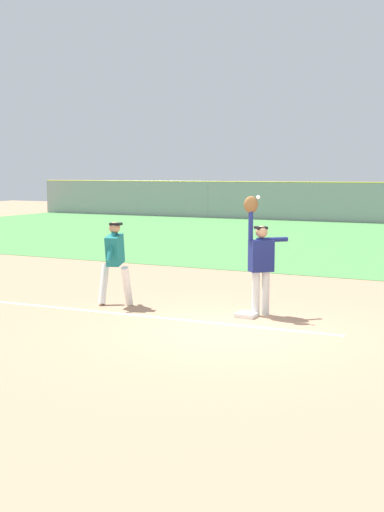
{
  "coord_description": "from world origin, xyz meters",
  "views": [
    {
      "loc": [
        4.13,
        -10.18,
        2.72
      ],
      "look_at": [
        -1.49,
        1.43,
        1.05
      ],
      "focal_mm": 45.52,
      "sensor_mm": 36.0,
      "label": 1
    }
  ],
  "objects": [
    {
      "name": "fielder",
      "position": [
        -0.01,
        1.33,
        1.12
      ],
      "size": [
        0.74,
        0.68,
        2.28
      ],
      "rotation": [
        0.0,
        0.0,
        2.31
      ],
      "color": "silver",
      "rests_on": "ground_plane"
    },
    {
      "name": "first_base",
      "position": [
        -0.18,
        1.1,
        0.04
      ],
      "size": [
        0.38,
        0.38,
        0.08
      ],
      "primitive_type": "cube",
      "rotation": [
        0.0,
        0.0,
        -0.01
      ],
      "color": "white",
      "rests_on": "ground_plane"
    },
    {
      "name": "ground_plane",
      "position": [
        0.0,
        0.0,
        0.0
      ],
      "size": [
        78.36,
        78.36,
        0.0
      ],
      "primitive_type": "plane",
      "color": "tan"
    },
    {
      "name": "parked_car_white",
      "position": [
        -5.52,
        29.28,
        0.67
      ],
      "size": [
        4.54,
        2.4,
        1.25
      ],
      "rotation": [
        0.0,
        0.0,
        -0.08
      ],
      "color": "white",
      "rests_on": "ground_plane"
    },
    {
      "name": "baseball",
      "position": [
        -0.02,
        1.22,
        2.26
      ],
      "size": [
        0.07,
        0.07,
        0.07
      ],
      "primitive_type": "sphere",
      "color": "white"
    },
    {
      "name": "runner",
      "position": [
        -2.99,
        0.93,
        1.0
      ],
      "size": [
        0.83,
        0.84,
        1.72
      ],
      "rotation": [
        0.0,
        0.0,
        0.23
      ],
      "color": "white",
      "rests_on": "ground_plane"
    },
    {
      "name": "chalk_foul_line",
      "position": [
        -4.18,
        0.2,
        0.0
      ],
      "size": [
        11.99,
        0.6,
        0.01
      ],
      "primitive_type": "cube",
      "rotation": [
        0.0,
        0.0,
        0.04
      ],
      "color": "white",
      "rests_on": "ground_plane"
    }
  ]
}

